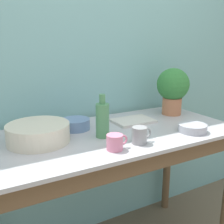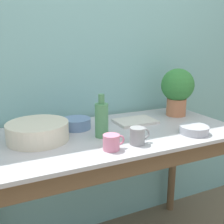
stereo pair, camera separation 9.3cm
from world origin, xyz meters
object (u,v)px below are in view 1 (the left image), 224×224
object	(u,v)px
tray_board	(133,121)
bowl_wash_large	(38,133)
mug_grey	(140,135)
bowl_small_steel	(192,128)
potted_plant	(173,88)
bowl_small_blue	(76,124)
mug_pink	(115,142)
bottle_tall	(102,119)

from	to	relation	value
tray_board	bowl_wash_large	bearing A→B (deg)	-174.40
mug_grey	bowl_small_steel	size ratio (longest dim) A/B	0.68
potted_plant	mug_grey	size ratio (longest dim) A/B	2.94
bowl_small_blue	potted_plant	bearing A→B (deg)	-0.89
mug_pink	bowl_small_steel	xyz separation A→B (m)	(0.52, 0.02, -0.02)
mug_pink	bowl_wash_large	bearing A→B (deg)	136.89
bottle_tall	bowl_wash_large	bearing A→B (deg)	164.22
mug_pink	bowl_small_blue	size ratio (longest dim) A/B	0.66
mug_grey	bowl_small_blue	size ratio (longest dim) A/B	0.66
mug_pink	tray_board	size ratio (longest dim) A/B	0.43
potted_plant	mug_grey	distance (m)	0.65
bowl_small_steel	tray_board	bearing A→B (deg)	121.08
potted_plant	tray_board	size ratio (longest dim) A/B	1.28
potted_plant	bowl_small_blue	bearing A→B (deg)	179.11
bottle_tall	mug_grey	size ratio (longest dim) A/B	2.12
bowl_small_blue	tray_board	world-z (taller)	bowl_small_blue
tray_board	bottle_tall	bearing A→B (deg)	-152.91
mug_pink	tray_board	distance (m)	0.47
potted_plant	bowl_wash_large	size ratio (longest dim) A/B	1.02
bowl_wash_large	bottle_tall	xyz separation A→B (m)	(0.32, -0.09, 0.05)
bowl_wash_large	bottle_tall	bearing A→B (deg)	-15.78
potted_plant	bowl_small_blue	world-z (taller)	potted_plant
potted_plant	mug_grey	xyz separation A→B (m)	(-0.52, -0.36, -0.15)
bottle_tall	bowl_small_steel	size ratio (longest dim) A/B	1.45
bowl_small_steel	tray_board	size ratio (longest dim) A/B	0.64
bottle_tall	bowl_small_steel	xyz separation A→B (m)	(0.49, -0.17, -0.08)
bottle_tall	mug_pink	bearing A→B (deg)	-98.12
bowl_small_steel	tray_board	xyz separation A→B (m)	(-0.19, 0.32, -0.01)
bottle_tall	tray_board	distance (m)	0.35
mug_grey	tray_board	size ratio (longest dim) A/B	0.44
mug_pink	bowl_small_blue	bearing A→B (deg)	98.21
potted_plant	bottle_tall	distance (m)	0.68
potted_plant	mug_pink	world-z (taller)	potted_plant
potted_plant	bowl_small_blue	distance (m)	0.74
tray_board	bowl_small_blue	bearing A→B (deg)	173.71
bottle_tall	bowl_small_blue	distance (m)	0.22
bowl_wash_large	mug_pink	xyz separation A→B (m)	(0.30, -0.28, -0.01)
mug_grey	mug_pink	xyz separation A→B (m)	(-0.15, -0.01, -0.01)
bowl_wash_large	tray_board	world-z (taller)	bowl_wash_large
potted_plant	tray_board	xyz separation A→B (m)	(-0.35, -0.03, -0.18)
tray_board	mug_pink	bearing A→B (deg)	-133.75
bottle_tall	tray_board	bearing A→B (deg)	27.09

